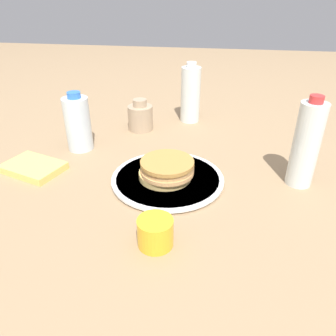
{
  "coord_description": "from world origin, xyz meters",
  "views": [
    {
      "loc": [
        -0.12,
        0.76,
        0.46
      ],
      "look_at": [
        -0.0,
        0.02,
        0.04
      ],
      "focal_mm": 35.0,
      "sensor_mm": 36.0,
      "label": 1
    }
  ],
  "objects_px": {
    "cream_jug": "(140,117)",
    "water_bottle_far": "(78,123)",
    "plate": "(168,179)",
    "juice_glass": "(155,232)",
    "water_bottle_near": "(191,94)",
    "water_bottle_mid": "(306,145)",
    "pancake_stack": "(166,169)"
  },
  "relations": [
    {
      "from": "cream_jug",
      "to": "water_bottle_far",
      "type": "xyz_separation_m",
      "value": [
        0.15,
        0.18,
        0.04
      ]
    },
    {
      "from": "plate",
      "to": "water_bottle_far",
      "type": "xyz_separation_m",
      "value": [
        0.3,
        -0.15,
        0.08
      ]
    },
    {
      "from": "juice_glass",
      "to": "water_bottle_near",
      "type": "relative_size",
      "value": 0.33
    },
    {
      "from": "plate",
      "to": "water_bottle_near",
      "type": "distance_m",
      "value": 0.46
    },
    {
      "from": "plate",
      "to": "water_bottle_near",
      "type": "xyz_separation_m",
      "value": [
        -0.01,
        -0.45,
        0.1
      ]
    },
    {
      "from": "plate",
      "to": "juice_glass",
      "type": "height_order",
      "value": "juice_glass"
    },
    {
      "from": "cream_jug",
      "to": "water_bottle_near",
      "type": "height_order",
      "value": "water_bottle_near"
    },
    {
      "from": "water_bottle_near",
      "to": "plate",
      "type": "bearing_deg",
      "value": 88.18
    },
    {
      "from": "juice_glass",
      "to": "cream_jug",
      "type": "height_order",
      "value": "cream_jug"
    },
    {
      "from": "cream_jug",
      "to": "water_bottle_far",
      "type": "distance_m",
      "value": 0.24
    },
    {
      "from": "water_bottle_mid",
      "to": "plate",
      "type": "bearing_deg",
      "value": 7.43
    },
    {
      "from": "pancake_stack",
      "to": "water_bottle_mid",
      "type": "height_order",
      "value": "water_bottle_mid"
    },
    {
      "from": "plate",
      "to": "water_bottle_mid",
      "type": "distance_m",
      "value": 0.36
    },
    {
      "from": "water_bottle_near",
      "to": "water_bottle_mid",
      "type": "bearing_deg",
      "value": 129.05
    },
    {
      "from": "plate",
      "to": "pancake_stack",
      "type": "height_order",
      "value": "pancake_stack"
    },
    {
      "from": "pancake_stack",
      "to": "water_bottle_mid",
      "type": "relative_size",
      "value": 0.61
    },
    {
      "from": "cream_jug",
      "to": "water_bottle_mid",
      "type": "bearing_deg",
      "value": 149.46
    },
    {
      "from": "water_bottle_far",
      "to": "pancake_stack",
      "type": "bearing_deg",
      "value": 152.28
    },
    {
      "from": "cream_jug",
      "to": "pancake_stack",
      "type": "bearing_deg",
      "value": 113.35
    },
    {
      "from": "cream_jug",
      "to": "water_bottle_far",
      "type": "bearing_deg",
      "value": 49.93
    },
    {
      "from": "cream_jug",
      "to": "water_bottle_near",
      "type": "distance_m",
      "value": 0.21
    },
    {
      "from": "water_bottle_far",
      "to": "juice_glass",
      "type": "bearing_deg",
      "value": 128.72
    },
    {
      "from": "juice_glass",
      "to": "water_bottle_far",
      "type": "xyz_separation_m",
      "value": [
        0.32,
        -0.39,
        0.05
      ]
    },
    {
      "from": "plate",
      "to": "pancake_stack",
      "type": "relative_size",
      "value": 2.06
    },
    {
      "from": "plate",
      "to": "water_bottle_near",
      "type": "bearing_deg",
      "value": -91.82
    },
    {
      "from": "cream_jug",
      "to": "water_bottle_far",
      "type": "relative_size",
      "value": 0.6
    },
    {
      "from": "plate",
      "to": "cream_jug",
      "type": "xyz_separation_m",
      "value": [
        0.15,
        -0.33,
        0.04
      ]
    },
    {
      "from": "cream_jug",
      "to": "water_bottle_mid",
      "type": "height_order",
      "value": "water_bottle_mid"
    },
    {
      "from": "cream_jug",
      "to": "water_bottle_mid",
      "type": "xyz_separation_m",
      "value": [
        -0.49,
        0.29,
        0.06
      ]
    },
    {
      "from": "water_bottle_far",
      "to": "water_bottle_mid",
      "type": "bearing_deg",
      "value": 170.45
    },
    {
      "from": "water_bottle_near",
      "to": "water_bottle_mid",
      "type": "height_order",
      "value": "water_bottle_mid"
    },
    {
      "from": "water_bottle_near",
      "to": "water_bottle_far",
      "type": "distance_m",
      "value": 0.43
    }
  ]
}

